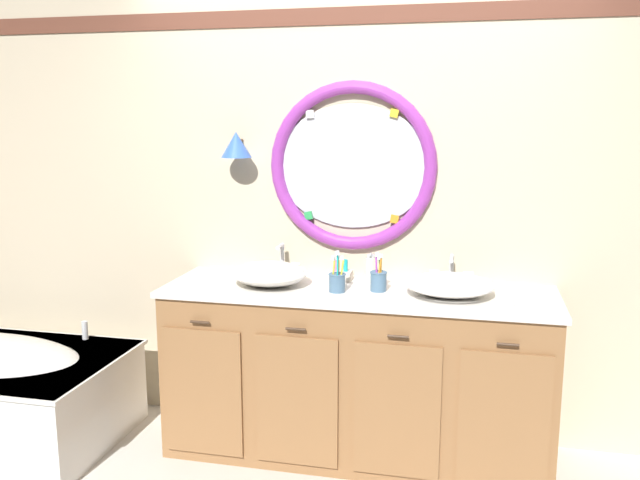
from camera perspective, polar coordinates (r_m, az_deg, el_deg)
name	(u,v)px	position (r m, az deg, el deg)	size (l,w,h in m)	color
ground_plane	(334,473)	(3.63, 1.19, -19.24)	(14.00, 14.00, 0.00)	silver
back_wall_assembly	(356,204)	(3.75, 3.05, 3.11)	(6.40, 0.26, 2.60)	beige
vanity_counter	(357,372)	(3.64, 3.13, -11.13)	(2.03, 0.64, 0.91)	olive
sink_basin_left	(269,273)	(3.56, -4.34, -2.86)	(0.41, 0.41, 0.12)	white
sink_basin_right	(450,285)	(3.41, 10.96, -3.74)	(0.45, 0.45, 0.11)	white
faucet_set_left	(282,263)	(3.79, -3.24, -1.95)	(0.21, 0.12, 0.18)	silver
faucet_set_right	(451,272)	(3.64, 11.11, -2.68)	(0.23, 0.15, 0.16)	silver
toothbrush_holder_left	(337,281)	(3.42, 1.47, -3.51)	(0.09, 0.09, 0.22)	slate
toothbrush_holder_right	(379,280)	(3.45, 5.00, -3.39)	(0.09, 0.09, 0.20)	slate
soap_dispenser	(371,270)	(3.61, 4.34, -2.53)	(0.07, 0.07, 0.17)	#EFE5C6
folded_hand_towel	(532,302)	(3.32, 17.58, -5.08)	(0.16, 0.12, 0.04)	white
toiletry_basket	(341,274)	(3.67, 1.76, -2.94)	(0.12, 0.10, 0.11)	beige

